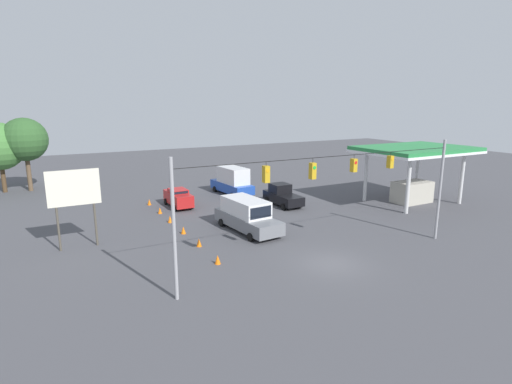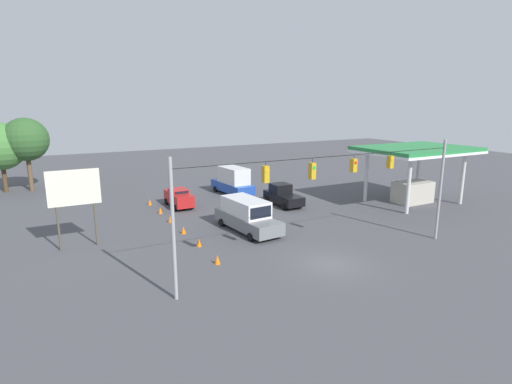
% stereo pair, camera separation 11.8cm
% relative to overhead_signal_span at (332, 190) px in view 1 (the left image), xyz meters
% --- Properties ---
extents(ground_plane, '(140.00, 140.00, 0.00)m').
position_rel_overhead_signal_span_xyz_m(ground_plane, '(-0.08, 0.16, -4.86)').
color(ground_plane, '#47474C').
extents(overhead_signal_span, '(20.59, 0.38, 7.57)m').
position_rel_overhead_signal_span_xyz_m(overhead_signal_span, '(0.00, 0.00, 0.00)').
color(overhead_signal_span, '#939399').
rests_on(overhead_signal_span, ground_plane).
extents(sedan_red_withflow_far, '(1.97, 4.53, 1.82)m').
position_rel_overhead_signal_span_xyz_m(sedan_red_withflow_far, '(4.07, -18.67, -3.91)').
color(sedan_red_withflow_far, red).
rests_on(sedan_red_withflow_far, ground_plane).
extents(box_truck_grey_withflow_mid, '(3.08, 7.09, 2.60)m').
position_rel_overhead_signal_span_xyz_m(box_truck_grey_withflow_mid, '(1.51, -8.68, -3.56)').
color(box_truck_grey_withflow_mid, slate).
rests_on(box_truck_grey_withflow_mid, ground_plane).
extents(pickup_truck_black_oncoming_far, '(2.21, 5.04, 2.12)m').
position_rel_overhead_signal_span_xyz_m(pickup_truck_black_oncoming_far, '(-5.47, -14.36, -3.89)').
color(pickup_truck_black_oncoming_far, black).
rests_on(pickup_truck_black_oncoming_far, ground_plane).
extents(box_truck_blue_oncoming_deep, '(2.87, 6.47, 3.10)m').
position_rel_overhead_signal_span_xyz_m(box_truck_blue_oncoming_deep, '(-3.13, -21.30, -3.34)').
color(box_truck_blue_oncoming_deep, '#234CB2').
rests_on(box_truck_blue_oncoming_deep, ground_plane).
extents(traffic_cone_nearest, '(0.39, 0.39, 0.61)m').
position_rel_overhead_signal_span_xyz_m(traffic_cone_nearest, '(6.36, -3.35, -4.56)').
color(traffic_cone_nearest, orange).
rests_on(traffic_cone_nearest, ground_plane).
extents(traffic_cone_second, '(0.39, 0.39, 0.61)m').
position_rel_overhead_signal_span_xyz_m(traffic_cone_second, '(6.28, -6.96, -4.56)').
color(traffic_cone_second, orange).
rests_on(traffic_cone_second, ground_plane).
extents(traffic_cone_third, '(0.39, 0.39, 0.61)m').
position_rel_overhead_signal_span_xyz_m(traffic_cone_third, '(6.35, -10.28, -4.56)').
color(traffic_cone_third, orange).
rests_on(traffic_cone_third, ground_plane).
extents(traffic_cone_fourth, '(0.39, 0.39, 0.61)m').
position_rel_overhead_signal_span_xyz_m(traffic_cone_fourth, '(6.39, -13.77, -4.56)').
color(traffic_cone_fourth, orange).
rests_on(traffic_cone_fourth, ground_plane).
extents(traffic_cone_fifth, '(0.39, 0.39, 0.61)m').
position_rel_overhead_signal_span_xyz_m(traffic_cone_fifth, '(6.39, -17.06, -4.56)').
color(traffic_cone_fifth, orange).
rests_on(traffic_cone_fifth, ground_plane).
extents(traffic_cone_farthest, '(0.39, 0.39, 0.61)m').
position_rel_overhead_signal_span_xyz_m(traffic_cone_farthest, '(6.47, -20.77, -4.56)').
color(traffic_cone_farthest, orange).
rests_on(traffic_cone_farthest, ground_plane).
extents(gas_station, '(11.26, 8.01, 5.82)m').
position_rel_overhead_signal_span_xyz_m(gas_station, '(-17.94, -8.88, -0.64)').
color(gas_station, '#288442').
rests_on(gas_station, ground_plane).
extents(roadside_billboard, '(3.46, 0.16, 5.66)m').
position_rel_overhead_signal_span_xyz_m(roadside_billboard, '(13.92, -10.76, -0.83)').
color(roadside_billboard, '#4C473D').
rests_on(roadside_billboard, ground_plane).
extents(tree_horizon_right, '(4.99, 4.99, 8.55)m').
position_rel_overhead_signal_span_xyz_m(tree_horizon_right, '(17.14, -34.32, 1.15)').
color(tree_horizon_right, brown).
rests_on(tree_horizon_right, ground_plane).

